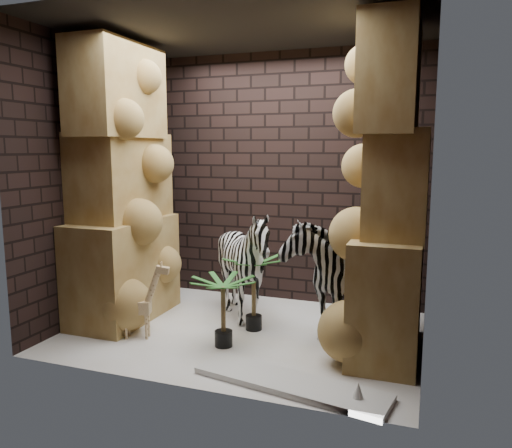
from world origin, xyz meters
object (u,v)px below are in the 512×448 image
at_px(zebra_left, 245,271).
at_px(palm_back, 223,312).
at_px(giraffe_toy, 136,299).
at_px(surfboard, 290,383).
at_px(zebra_right, 326,261).
at_px(palm_front, 254,293).

height_order(zebra_left, palm_back, zebra_left).
bearing_deg(giraffe_toy, zebra_left, 26.07).
bearing_deg(surfboard, zebra_left, 134.74).
distance_m(zebra_left, surfboard, 1.61).
bearing_deg(zebra_right, giraffe_toy, -154.70).
bearing_deg(surfboard, palm_back, 155.46).
bearing_deg(surfboard, giraffe_toy, 174.67).
distance_m(palm_front, surfboard, 1.33).
relative_size(giraffe_toy, surfboard, 0.50).
bearing_deg(surfboard, zebra_right, 100.17).
relative_size(zebra_right, zebra_left, 1.17).
bearing_deg(zebra_right, zebra_left, -175.83).
bearing_deg(zebra_left, giraffe_toy, -133.35).
xyz_separation_m(zebra_right, surfboard, (-0.00, -1.34, -0.70)).
height_order(palm_front, palm_back, palm_front).
height_order(giraffe_toy, surfboard, giraffe_toy).
bearing_deg(giraffe_toy, surfboard, -32.11).
relative_size(zebra_left, giraffe_toy, 1.57).
bearing_deg(zebra_left, surfboard, -51.45).
xyz_separation_m(palm_front, surfboard, (0.69, -1.08, -0.37)).
height_order(zebra_right, palm_back, zebra_right).
relative_size(zebra_left, palm_back, 1.83).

